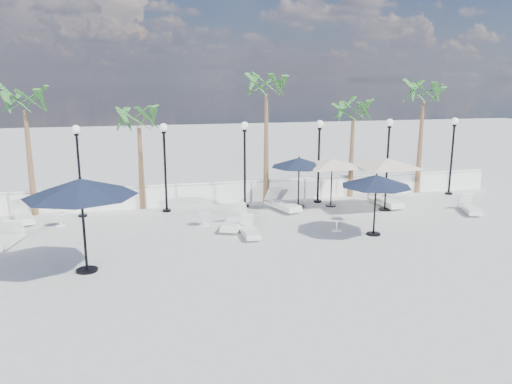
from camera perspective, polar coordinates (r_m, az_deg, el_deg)
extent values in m
plane|color=#ABACA6|center=(16.62, 3.65, -7.09)|extent=(100.00, 100.00, 0.00)
cube|color=white|center=(23.48, -1.81, -0.03)|extent=(26.00, 0.30, 0.90)
cube|color=white|center=(23.37, -1.82, 1.21)|extent=(26.00, 0.12, 0.08)
cylinder|color=black|center=(22.23, -19.19, -2.54)|extent=(0.36, 0.36, 0.10)
cylinder|color=black|center=(21.87, -19.51, 1.77)|extent=(0.10, 0.10, 3.50)
cylinder|color=black|center=(21.63, -19.84, 6.19)|extent=(0.18, 0.18, 0.10)
sphere|color=white|center=(21.61, -19.88, 6.74)|extent=(0.36, 0.36, 0.36)
cylinder|color=black|center=(22.15, -10.15, -2.07)|extent=(0.36, 0.36, 0.10)
cylinder|color=black|center=(21.79, -10.32, 2.26)|extent=(0.10, 0.10, 3.50)
cylinder|color=black|center=(21.55, -10.50, 6.71)|extent=(0.18, 0.18, 0.10)
sphere|color=white|center=(21.53, -10.52, 7.26)|extent=(0.36, 0.36, 0.36)
cylinder|color=black|center=(22.62, -1.27, -1.56)|extent=(0.36, 0.36, 0.10)
cylinder|color=black|center=(22.26, -1.29, 2.68)|extent=(0.10, 0.10, 3.50)
cylinder|color=black|center=(22.03, -1.32, 7.04)|extent=(0.18, 0.18, 0.10)
sphere|color=white|center=(22.01, -1.32, 7.58)|extent=(0.36, 0.36, 0.36)
cylinder|color=black|center=(23.61, 7.05, -1.05)|extent=(0.36, 0.36, 0.10)
cylinder|color=black|center=(23.26, 7.16, 3.02)|extent=(0.10, 0.10, 3.50)
cylinder|color=black|center=(23.04, 7.28, 7.19)|extent=(0.18, 0.18, 0.10)
sphere|color=white|center=(23.02, 7.29, 7.71)|extent=(0.36, 0.36, 0.36)
cylinder|color=black|center=(25.04, 14.56, -0.57)|extent=(0.36, 0.36, 0.10)
cylinder|color=black|center=(24.72, 14.78, 3.27)|extent=(0.10, 0.10, 3.50)
cylinder|color=black|center=(24.51, 15.00, 7.19)|extent=(0.18, 0.18, 0.10)
sphere|color=white|center=(24.50, 15.03, 7.68)|extent=(0.36, 0.36, 0.36)
cylinder|color=black|center=(26.87, 21.15, -0.14)|extent=(0.36, 0.36, 0.10)
cylinder|color=black|center=(26.57, 21.44, 3.44)|extent=(0.10, 0.10, 3.50)
cylinder|color=black|center=(26.37, 21.74, 7.08)|extent=(0.18, 0.18, 0.10)
sphere|color=white|center=(26.36, 21.78, 7.53)|extent=(0.36, 0.36, 0.36)
cone|color=brown|center=(22.86, -24.40, 2.96)|extent=(0.28, 0.28, 4.40)
cone|color=brown|center=(22.53, -13.00, 2.61)|extent=(0.28, 0.28, 3.60)
cone|color=brown|center=(23.20, 1.17, 4.96)|extent=(0.28, 0.28, 5.00)
cone|color=brown|center=(24.74, 10.85, 3.82)|extent=(0.28, 0.28, 3.80)
cone|color=brown|center=(26.43, 18.23, 4.84)|extent=(0.28, 0.28, 4.60)
cube|color=white|center=(19.32, -26.64, -5.15)|extent=(0.96, 1.88, 0.10)
cube|color=white|center=(19.08, -26.97, -5.06)|extent=(0.80, 1.30, 0.10)
cube|color=white|center=(19.86, -25.88, -3.54)|extent=(0.64, 0.53, 0.56)
cube|color=white|center=(22.26, -25.07, -2.72)|extent=(1.24, 2.13, 0.11)
cube|color=white|center=(21.97, -25.02, -2.58)|extent=(1.00, 1.49, 0.11)
cube|color=white|center=(22.96, -25.38, -1.27)|extent=(0.75, 0.64, 0.63)
cube|color=white|center=(18.37, -0.71, -4.69)|extent=(0.59, 1.63, 0.09)
cube|color=white|center=(18.14, -0.57, -4.60)|extent=(0.54, 1.11, 0.09)
cube|color=white|center=(18.90, -1.11, -3.17)|extent=(0.52, 0.40, 0.51)
cube|color=white|center=(19.39, -2.49, -3.67)|extent=(1.45, 2.11, 0.11)
cube|color=white|center=(19.10, -2.68, -3.55)|extent=(1.14, 1.50, 0.11)
cube|color=white|center=(20.04, -1.97, -1.92)|extent=(0.77, 0.69, 0.63)
cube|color=white|center=(23.46, 14.57, -1.16)|extent=(0.84, 2.12, 0.11)
cube|color=white|center=(23.21, 14.96, -1.02)|extent=(0.75, 1.44, 0.11)
cube|color=white|center=(24.06, 13.56, 0.25)|extent=(0.68, 0.54, 0.65)
cube|color=white|center=(22.07, 3.10, -1.63)|extent=(1.25, 2.15, 0.11)
cube|color=white|center=(21.82, 3.51, -1.48)|extent=(1.01, 1.50, 0.11)
cube|color=white|center=(22.65, 1.95, -0.19)|extent=(0.75, 0.65, 0.64)
cube|color=white|center=(23.47, 23.25, -1.86)|extent=(1.12, 1.82, 0.09)
cube|color=white|center=(23.23, 23.44, -1.76)|extent=(0.90, 1.28, 0.09)
cube|color=white|center=(24.04, 22.84, -0.65)|extent=(0.65, 0.57, 0.54)
cylinder|color=white|center=(21.14, -21.41, -3.58)|extent=(0.41, 0.41, 0.03)
cylinder|color=white|center=(21.08, -21.46, -2.98)|extent=(0.06, 0.06, 0.49)
cylinder|color=white|center=(21.02, -21.52, -2.30)|extent=(0.53, 0.53, 0.03)
cylinder|color=white|center=(19.87, -5.88, -3.76)|extent=(0.42, 0.42, 0.03)
cylinder|color=white|center=(19.80, -5.90, -3.10)|extent=(0.06, 0.06, 0.51)
cylinder|color=white|center=(19.73, -5.92, -2.36)|extent=(0.55, 0.55, 0.03)
cylinder|color=white|center=(19.36, 9.19, -4.30)|extent=(0.37, 0.37, 0.03)
cylinder|color=white|center=(19.30, 9.21, -3.71)|extent=(0.06, 0.06, 0.45)
cylinder|color=white|center=(19.24, 9.24, -3.05)|extent=(0.48, 0.48, 0.03)
cylinder|color=black|center=(16.00, -18.74, -8.44)|extent=(0.64, 0.64, 0.07)
cylinder|color=black|center=(15.58, -19.09, -3.77)|extent=(0.08, 0.08, 2.78)
cone|color=black|center=(15.30, -19.41, 0.50)|extent=(3.29, 3.29, 0.51)
sphere|color=black|center=(15.24, -19.49, 1.54)|extent=(0.09, 0.09, 0.09)
cylinder|color=black|center=(22.82, 4.85, -1.54)|extent=(0.51, 0.51, 0.05)
cylinder|color=black|center=(22.58, 4.90, 1.08)|extent=(0.06, 0.06, 2.19)
cone|color=black|center=(22.41, 4.94, 3.41)|extent=(2.55, 2.55, 0.41)
sphere|color=black|center=(22.38, 4.95, 3.99)|extent=(0.07, 0.07, 0.07)
cylinder|color=black|center=(19.09, 13.27, -4.69)|extent=(0.52, 0.52, 0.06)
cylinder|color=black|center=(18.81, 13.44, -1.54)|extent=(0.06, 0.06, 2.22)
cone|color=black|center=(18.60, 13.59, 1.27)|extent=(2.59, 2.59, 0.42)
sphere|color=black|center=(18.56, 13.62, 1.97)|extent=(0.07, 0.07, 0.07)
cylinder|color=black|center=(22.98, 8.53, -1.54)|extent=(0.49, 0.49, 0.06)
cylinder|color=black|center=(22.74, 8.62, 1.02)|extent=(0.07, 0.07, 2.15)
pyramid|color=beige|center=(22.55, 8.71, 3.76)|extent=(4.76, 4.76, 0.33)
cylinder|color=black|center=(22.76, 14.48, -1.93)|extent=(0.53, 0.53, 0.06)
cylinder|color=black|center=(22.52, 14.63, 0.80)|extent=(0.07, 0.07, 2.28)
pyramid|color=beige|center=(22.31, 14.80, 3.72)|extent=(4.95, 4.95, 0.35)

